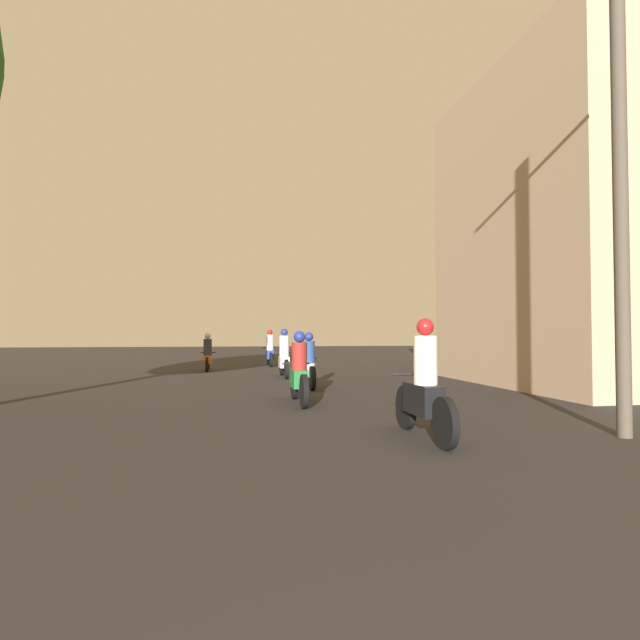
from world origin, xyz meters
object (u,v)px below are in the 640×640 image
Objects in this scene: motorcycle_orange at (208,355)px; motorcycle_blue at (270,352)px; building_right_near at (561,229)px; motorcycle_black at (424,391)px; utility_pole_near at (620,171)px; motorcycle_silver at (308,366)px; motorcycle_white at (284,358)px; motorcycle_green at (299,374)px.

motorcycle_blue is (2.66, 2.64, 0.05)m from motorcycle_orange.
building_right_near reaches higher than motorcycle_blue.
motorcycle_black is 0.29× the size of utility_pole_near.
motorcycle_orange is (-2.93, 6.88, 0.01)m from motorcycle_silver.
motorcycle_silver is at bearing 175.28° from building_right_near.
motorcycle_green is at bearing -96.38° from motorcycle_white.
motorcycle_orange is (-3.48, 13.62, -0.05)m from motorcycle_black.
motorcycle_orange is 15.69m from utility_pole_near.
motorcycle_silver is at bearing 93.97° from motorcycle_black.
motorcycle_black is 6.76m from motorcycle_silver.
motorcycle_blue is (-0.82, 16.26, -0.00)m from motorcycle_black.
motorcycle_orange reaches higher than motorcycle_silver.
motorcycle_green is at bearing -163.28° from building_right_near.
motorcycle_silver is 0.27× the size of utility_pole_near.
motorcycle_orange is at bearing 125.19° from motorcycle_white.
building_right_near reaches higher than utility_pole_near.
motorcycle_orange is at bearing -134.54° from motorcycle_blue.
utility_pole_near reaches higher than motorcycle_green.
motorcycle_green is 0.24× the size of building_right_near.
motorcycle_orange is 13.19m from building_right_near.
building_right_near reaches higher than motorcycle_white.
motorcycle_black is at bearing -86.43° from motorcycle_blue.
motorcycle_white is at bearing 108.71° from utility_pole_near.
motorcycle_blue reaches higher than motorcycle_white.
utility_pole_near is (4.00, -4.20, 3.14)m from motorcycle_green.
motorcycle_black is 10.26m from motorcycle_white.
building_right_near is 1.24× the size of utility_pole_near.
building_right_near is (7.50, -10.11, 3.81)m from motorcycle_blue.
motorcycle_silver is at bearing -88.31° from motorcycle_white.
motorcycle_white reaches higher than motorcycle_green.
motorcycle_silver is 0.22× the size of building_right_near.
motorcycle_blue is 0.28× the size of utility_pole_near.
motorcycle_silver is at bearing 114.91° from utility_pole_near.
motorcycle_orange is (-2.26, 9.85, -0.00)m from motorcycle_green.
utility_pole_near is at bearing -68.18° from motorcycle_orange.
motorcycle_green is (-1.22, 3.77, -0.05)m from motorcycle_black.
building_right_near is (7.50, -4.08, 3.81)m from motorcycle_white.
motorcycle_green is 10.10m from motorcycle_orange.
motorcycle_white is (-0.28, 3.49, 0.06)m from motorcycle_silver.
motorcycle_green is 1.04× the size of motorcycle_blue.
motorcycle_silver is 1.02× the size of motorcycle_orange.
motorcycle_blue is 0.23× the size of building_right_near.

